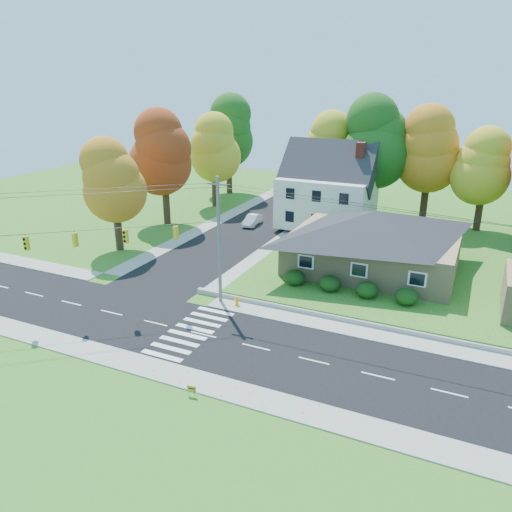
% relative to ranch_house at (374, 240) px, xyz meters
% --- Properties ---
extents(ground, '(120.00, 120.00, 0.00)m').
position_rel_ranch_house_xyz_m(ground, '(-8.00, -16.00, -3.27)').
color(ground, '#3D7923').
extents(road_main, '(90.00, 8.00, 0.02)m').
position_rel_ranch_house_xyz_m(road_main, '(-8.00, -16.00, -3.26)').
color(road_main, black).
rests_on(road_main, ground).
extents(road_cross, '(8.00, 44.00, 0.02)m').
position_rel_ranch_house_xyz_m(road_cross, '(-16.00, 10.00, -3.25)').
color(road_cross, black).
rests_on(road_cross, ground).
extents(sidewalk_north, '(90.00, 2.00, 0.08)m').
position_rel_ranch_house_xyz_m(sidewalk_north, '(-8.00, -11.00, -3.23)').
color(sidewalk_north, '#9C9A90').
rests_on(sidewalk_north, ground).
extents(sidewalk_south, '(90.00, 2.00, 0.08)m').
position_rel_ranch_house_xyz_m(sidewalk_south, '(-8.00, -21.00, -3.23)').
color(sidewalk_south, '#9C9A90').
rests_on(sidewalk_south, ground).
extents(lawn, '(30.00, 30.00, 0.50)m').
position_rel_ranch_house_xyz_m(lawn, '(5.00, 5.00, -3.02)').
color(lawn, '#3D7923').
rests_on(lawn, ground).
extents(ranch_house, '(14.60, 10.60, 5.40)m').
position_rel_ranch_house_xyz_m(ranch_house, '(0.00, 0.00, 0.00)').
color(ranch_house, tan).
rests_on(ranch_house, lawn).
extents(colonial_house, '(10.40, 8.40, 9.60)m').
position_rel_ranch_house_xyz_m(colonial_house, '(-7.96, 12.00, 1.32)').
color(colonial_house, silver).
rests_on(colonial_house, lawn).
extents(hedge_row, '(10.70, 1.70, 1.27)m').
position_rel_ranch_house_xyz_m(hedge_row, '(-0.50, -6.20, -2.13)').
color(hedge_row, '#163A10').
rests_on(hedge_row, lawn).
extents(traffic_infrastructure, '(38.10, 10.66, 10.00)m').
position_rel_ranch_house_xyz_m(traffic_infrastructure, '(-8.15, -14.65, 1.88)').
color(traffic_infrastructure, '#666059').
rests_on(traffic_infrastructure, ground).
extents(tree_lot_0, '(6.72, 6.72, 12.51)m').
position_rel_ranch_house_xyz_m(tree_lot_0, '(-10.00, 18.00, 5.04)').
color(tree_lot_0, '#3F2A19').
rests_on(tree_lot_0, lawn).
extents(tree_lot_1, '(7.84, 7.84, 14.60)m').
position_rel_ranch_house_xyz_m(tree_lot_1, '(-4.00, 17.00, 6.35)').
color(tree_lot_1, '#3F2A19').
rests_on(tree_lot_1, lawn).
extents(tree_lot_2, '(7.28, 7.28, 13.56)m').
position_rel_ranch_house_xyz_m(tree_lot_2, '(2.00, 18.00, 5.70)').
color(tree_lot_2, '#3F2A19').
rests_on(tree_lot_2, lawn).
extents(tree_lot_3, '(6.16, 6.16, 11.47)m').
position_rel_ranch_house_xyz_m(tree_lot_3, '(8.00, 17.00, 4.39)').
color(tree_lot_3, '#3F2A19').
rests_on(tree_lot_3, lawn).
extents(tree_west_0, '(6.16, 6.16, 11.47)m').
position_rel_ranch_house_xyz_m(tree_west_0, '(-25.00, -4.00, 3.89)').
color(tree_west_0, '#3F2A19').
rests_on(tree_west_0, ground).
extents(tree_west_1, '(7.28, 7.28, 13.56)m').
position_rel_ranch_house_xyz_m(tree_west_1, '(-26.00, 6.00, 5.20)').
color(tree_west_1, '#3F2A19').
rests_on(tree_west_1, ground).
extents(tree_west_2, '(6.72, 6.72, 12.51)m').
position_rel_ranch_house_xyz_m(tree_west_2, '(-25.00, 16.00, 4.54)').
color(tree_west_2, '#3F2A19').
rests_on(tree_west_2, ground).
extents(tree_west_3, '(7.84, 7.84, 14.60)m').
position_rel_ranch_house_xyz_m(tree_west_3, '(-27.00, 24.00, 5.85)').
color(tree_west_3, '#3F2A19').
rests_on(tree_west_3, ground).
extents(white_car, '(1.64, 3.86, 1.24)m').
position_rel_ranch_house_xyz_m(white_car, '(-16.38, 9.61, -2.63)').
color(white_car, silver).
rests_on(white_car, road_cross).
extents(fire_hydrant, '(0.45, 0.35, 0.79)m').
position_rel_ranch_house_xyz_m(fire_hydrant, '(-8.01, -10.90, -2.89)').
color(fire_hydrant, '#F9A600').
rests_on(fire_hydrant, ground).
extents(yard_sign, '(0.52, 0.11, 0.65)m').
position_rel_ranch_house_xyz_m(yard_sign, '(-5.04, -22.29, -2.81)').
color(yard_sign, black).
rests_on(yard_sign, ground).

